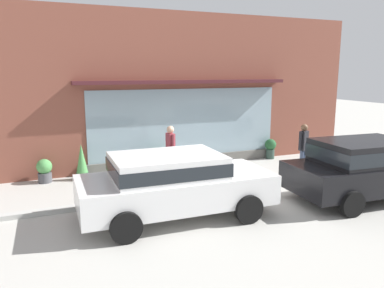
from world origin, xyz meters
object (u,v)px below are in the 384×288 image
potted_plant_doorstep (270,148)px  fire_hydrant (154,172)px  potted_plant_by_entrance (82,162)px  potted_plant_corner_tall (159,160)px  parked_car_black (368,166)px  pedestrian_with_handbag (171,149)px  potted_plant_low_front (44,170)px  pedestrian_passerby (303,145)px  parked_car_white (173,181)px

potted_plant_doorstep → fire_hydrant: bearing=-160.8°
potted_plant_doorstep → potted_plant_by_entrance: bearing=-178.3°
potted_plant_corner_tall → potted_plant_by_entrance: bearing=-177.9°
parked_car_black → potted_plant_by_entrance: parked_car_black is taller
pedestrian_with_handbag → potted_plant_low_front: 4.00m
pedestrian_passerby → potted_plant_by_entrance: bearing=139.4°
potted_plant_corner_tall → potted_plant_low_front: potted_plant_low_front is taller
fire_hydrant → parked_car_black: 5.98m
potted_plant_corner_tall → potted_plant_by_entrance: (-2.59, -0.09, 0.19)m
parked_car_white → parked_car_black: bearing=-6.7°
parked_car_white → potted_plant_low_front: (-2.75, 4.24, -0.50)m
parked_car_black → potted_plant_low_front: parked_car_black is taller
pedestrian_passerby → fire_hydrant: bearing=150.8°
pedestrian_passerby → potted_plant_low_front: bearing=140.9°
pedestrian_with_handbag → potted_plant_low_front: size_ratio=2.35×
fire_hydrant → potted_plant_by_entrance: 2.52m
fire_hydrant → potted_plant_by_entrance: (-1.89, 1.66, 0.10)m
potted_plant_corner_tall → potted_plant_low_front: bearing=179.3°
pedestrian_with_handbag → potted_plant_corner_tall: size_ratio=2.52×
parked_car_black → potted_plant_doorstep: parked_car_black is taller
fire_hydrant → potted_plant_doorstep: fire_hydrant is taller
fire_hydrant → potted_plant_low_front: (-3.01, 1.80, -0.07)m
potted_plant_corner_tall → fire_hydrant: bearing=-111.8°
fire_hydrant → parked_car_black: bearing=-32.1°
parked_car_black → potted_plant_by_entrance: size_ratio=3.95×
parked_car_black → potted_plant_by_entrance: (-6.94, 4.83, -0.36)m
fire_hydrant → potted_plant_corner_tall: bearing=68.2°
parked_car_white → pedestrian_passerby: bearing=20.6°
potted_plant_low_front → parked_car_white: bearing=-57.0°
pedestrian_with_handbag → potted_plant_low_front: pedestrian_with_handbag is taller
potted_plant_corner_tall → pedestrian_with_handbag: bearing=-88.7°
parked_car_black → potted_plant_low_front: 9.48m
pedestrian_with_handbag → parked_car_black: size_ratio=0.38×
fire_hydrant → potted_plant_corner_tall: 1.89m
pedestrian_passerby → potted_plant_doorstep: pedestrian_passerby is taller
pedestrian_with_handbag → potted_plant_doorstep: size_ratio=2.21×
parked_car_white → potted_plant_corner_tall: parked_car_white is taller
parked_car_white → pedestrian_with_handbag: bearing=72.8°
fire_hydrant → potted_plant_doorstep: 5.70m
potted_plant_corner_tall → potted_plant_low_front: 3.71m
fire_hydrant → parked_car_white: parked_car_white is taller
pedestrian_with_handbag → parked_car_black: bearing=42.1°
pedestrian_with_handbag → potted_plant_corner_tall: (-0.03, 1.21, -0.64)m
pedestrian_with_handbag → potted_plant_by_entrance: 2.88m
fire_hydrant → pedestrian_with_handbag: (0.73, 0.55, 0.56)m
fire_hydrant → potted_plant_low_front: bearing=149.1°
parked_car_black → potted_plant_doorstep: bearing=89.8°
pedestrian_passerby → parked_car_white: bearing=177.0°
potted_plant_low_front → potted_plant_doorstep: 8.39m
fire_hydrant → parked_car_white: 2.49m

